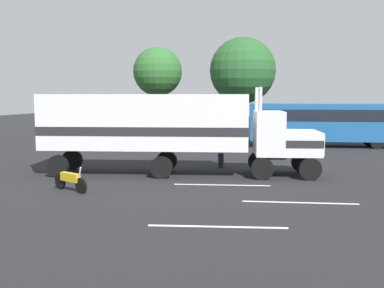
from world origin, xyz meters
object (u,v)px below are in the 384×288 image
Objects in this scene: person_bystander at (221,152)px; tree_center at (243,71)px; motorcycle at (70,180)px; parked_car at (196,133)px; tree_left at (158,72)px; semi_truck at (166,126)px; parked_bus at (320,121)px.

tree_center is at bearing 96.87° from person_bystander.
motorcycle is 26.73m from tree_center.
parked_car is at bearing 91.14° from motorcycle.
person_bystander is at bearing -58.92° from tree_left.
tree_center is (-2.17, 18.01, 5.50)m from person_bystander.
tree_left is at bearing 179.35° from tree_center.
parked_car is at bearing 100.82° from semi_truck.
parked_bus is 1.18× the size of tree_center.
tree_center is (2.57, 25.94, 5.91)m from motorcycle.
tree_center is at bearing 61.94° from parked_car.
person_bystander reaches higher than parked_car.
tree_center is (2.97, 5.58, 5.59)m from parked_car.
person_bystander is at bearing -67.52° from parked_car.
tree_center is at bearing -0.65° from tree_left.
person_bystander is 0.17× the size of tree_center.
parked_bus is at bearing 64.24° from semi_truck.
tree_center is (0.04, 20.95, 3.87)m from semi_truck.
tree_left reaches higher than parked_bus.
semi_truck is 4.02m from person_bystander.
parked_bus reaches higher than person_bystander.
parked_bus is (5.15, 12.29, 1.17)m from person_bystander.
tree_left reaches higher than parked_car.
motorcycle is (-4.74, -7.94, -0.41)m from person_bystander.
tree_left is (-5.77, 5.68, 5.60)m from parked_car.
semi_truck reaches higher than motorcycle.
semi_truck is 16.92m from parked_bus.
parked_car is 8.44m from tree_center.
tree_center reaches higher than parked_car.
person_bystander is 18.95m from tree_center.
parked_car is (-2.94, 15.37, -1.72)m from semi_truck.
tree_center reaches higher than semi_truck.
motorcycle is 27.41m from tree_left.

